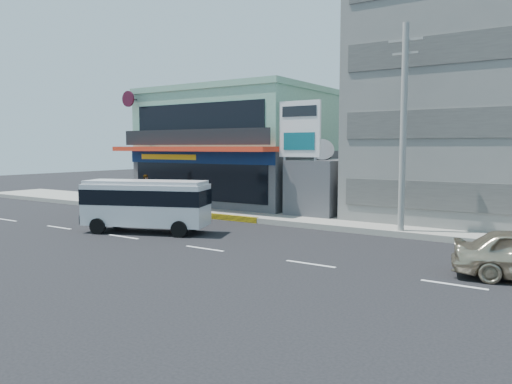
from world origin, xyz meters
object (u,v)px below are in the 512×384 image
shop_building (241,151)px  minibus (146,202)px  utility_pole_near (403,128)px  billboard (300,136)px  satellite_dish (321,159)px  motorcycle_rider (147,200)px

shop_building → minibus: 13.03m
minibus → utility_pole_near: bearing=28.2°
billboard → minibus: 9.53m
shop_building → billboard: 8.92m
billboard → utility_pole_near: utility_pole_near is taller
satellite_dish → minibus: 10.92m
satellite_dish → minibus: satellite_dish is taller
shop_building → motorcycle_rider: size_ratio=4.98×
shop_building → utility_pole_near: 15.50m
utility_pole_near → minibus: 12.99m
minibus → motorcycle_rider: size_ratio=2.62×
billboard → satellite_dish: bearing=74.5°
shop_building → motorcycle_rider: shop_building is taller
satellite_dish → shop_building: bearing=159.8°
billboard → utility_pole_near: (6.50, -1.80, 0.22)m
satellite_dish → billboard: size_ratio=0.22×
shop_building → minibus: shop_building is taller
satellite_dish → motorcycle_rider: 11.56m
billboard → motorcycle_rider: billboard is taller
satellite_dish → billboard: (-0.50, -1.80, 1.35)m
utility_pole_near → minibus: size_ratio=1.53×
shop_building → motorcycle_rider: 8.18m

